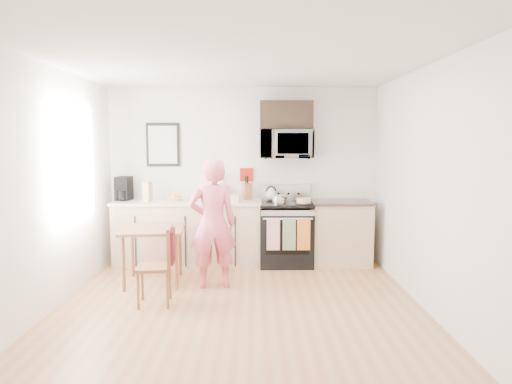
{
  "coord_description": "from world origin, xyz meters",
  "views": [
    {
      "loc": [
        0.17,
        -4.58,
        1.8
      ],
      "look_at": [
        0.19,
        1.0,
        1.18
      ],
      "focal_mm": 32.0,
      "sensor_mm": 36.0,
      "label": 1
    }
  ],
  "objects_px": {
    "chair": "(165,255)",
    "dining_table": "(153,234)",
    "microwave": "(286,144)",
    "person": "(213,224)",
    "range": "(286,235)",
    "cake": "(304,201)"
  },
  "relations": [
    {
      "from": "chair",
      "to": "dining_table",
      "type": "bearing_deg",
      "value": 106.22
    },
    {
      "from": "microwave",
      "to": "dining_table",
      "type": "relative_size",
      "value": 1.0
    },
    {
      "from": "person",
      "to": "dining_table",
      "type": "bearing_deg",
      "value": -21.97
    },
    {
      "from": "dining_table",
      "to": "person",
      "type": "bearing_deg",
      "value": -11.66
    },
    {
      "from": "range",
      "to": "dining_table",
      "type": "xyz_separation_m",
      "value": [
        -1.74,
        -0.89,
        0.19
      ]
    },
    {
      "from": "person",
      "to": "chair",
      "type": "distance_m",
      "value": 0.8
    },
    {
      "from": "dining_table",
      "to": "chair",
      "type": "bearing_deg",
      "value": -68.17
    },
    {
      "from": "range",
      "to": "chair",
      "type": "xyz_separation_m",
      "value": [
        -1.44,
        -1.65,
        0.12
      ]
    },
    {
      "from": "microwave",
      "to": "person",
      "type": "height_order",
      "value": "microwave"
    },
    {
      "from": "microwave",
      "to": "dining_table",
      "type": "bearing_deg",
      "value": -150.35
    },
    {
      "from": "cake",
      "to": "chair",
      "type": "bearing_deg",
      "value": -139.0
    },
    {
      "from": "range",
      "to": "chair",
      "type": "bearing_deg",
      "value": -131.2
    },
    {
      "from": "range",
      "to": "cake",
      "type": "height_order",
      "value": "range"
    },
    {
      "from": "microwave",
      "to": "chair",
      "type": "distance_m",
      "value": 2.57
    },
    {
      "from": "person",
      "to": "chair",
      "type": "relative_size",
      "value": 1.84
    },
    {
      "from": "dining_table",
      "to": "chair",
      "type": "distance_m",
      "value": 0.82
    },
    {
      "from": "person",
      "to": "chair",
      "type": "bearing_deg",
      "value": 41.5
    },
    {
      "from": "microwave",
      "to": "range",
      "type": "bearing_deg",
      "value": -89.94
    },
    {
      "from": "person",
      "to": "dining_table",
      "type": "height_order",
      "value": "person"
    },
    {
      "from": "chair",
      "to": "cake",
      "type": "bearing_deg",
      "value": 35.39
    },
    {
      "from": "dining_table",
      "to": "cake",
      "type": "relative_size",
      "value": 3.09
    },
    {
      "from": "chair",
      "to": "range",
      "type": "bearing_deg",
      "value": 43.19
    }
  ]
}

